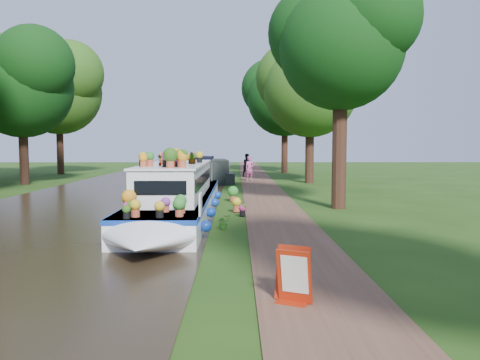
% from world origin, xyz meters
% --- Properties ---
extents(ground, '(100.00, 100.00, 0.00)m').
position_xyz_m(ground, '(0.00, 0.00, 0.00)').
color(ground, '#1D3D0F').
rests_on(ground, ground).
extents(canal_water, '(10.00, 100.00, 0.02)m').
position_xyz_m(canal_water, '(-6.00, 0.00, 0.01)').
color(canal_water, black).
rests_on(canal_water, ground).
extents(towpath, '(2.20, 100.00, 0.03)m').
position_xyz_m(towpath, '(1.20, 0.00, 0.01)').
color(towpath, '#533526').
rests_on(towpath, ground).
extents(plant_boat, '(2.29, 13.52, 2.28)m').
position_xyz_m(plant_boat, '(-2.25, 0.62, 0.85)').
color(plant_boat, white).
rests_on(plant_boat, canal_water).
extents(tree_near_overhang, '(5.52, 5.28, 8.99)m').
position_xyz_m(tree_near_overhang, '(3.79, 3.06, 6.60)').
color(tree_near_overhang, black).
rests_on(tree_near_overhang, ground).
extents(tree_near_mid, '(6.90, 6.60, 9.40)m').
position_xyz_m(tree_near_mid, '(4.48, 15.08, 6.44)').
color(tree_near_mid, black).
rests_on(tree_near_mid, ground).
extents(tree_near_far, '(7.59, 7.26, 10.30)m').
position_xyz_m(tree_near_far, '(3.98, 26.09, 7.05)').
color(tree_near_far, black).
rests_on(tree_near_far, ground).
extents(tree_far_c, '(7.13, 6.82, 9.59)m').
position_xyz_m(tree_far_c, '(-13.52, 14.08, 6.52)').
color(tree_far_c, black).
rests_on(tree_far_c, ground).
extents(tree_far_d, '(8.05, 7.70, 10.85)m').
position_xyz_m(tree_far_d, '(-15.02, 24.10, 7.40)').
color(tree_far_d, black).
rests_on(tree_far_d, ground).
extents(second_boat, '(2.85, 7.84, 1.48)m').
position_xyz_m(second_boat, '(-1.75, 16.07, 0.60)').
color(second_boat, black).
rests_on(second_boat, canal_water).
extents(sandwich_board, '(0.60, 0.63, 0.88)m').
position_xyz_m(sandwich_board, '(0.69, -8.01, 0.43)').
color(sandwich_board, '#A8230C').
rests_on(sandwich_board, towpath).
extents(pedestrian_pink, '(0.71, 0.59, 1.68)m').
position_xyz_m(pedestrian_pink, '(0.66, 16.36, 0.87)').
color(pedestrian_pink, pink).
rests_on(pedestrian_pink, towpath).
extents(pedestrian_dark, '(1.07, 1.00, 1.76)m').
position_xyz_m(pedestrian_dark, '(0.61, 20.70, 0.91)').
color(pedestrian_dark, black).
rests_on(pedestrian_dark, towpath).
extents(verge_plant, '(0.49, 0.46, 0.43)m').
position_xyz_m(verge_plant, '(-0.60, -1.48, 0.22)').
color(verge_plant, '#2A641E').
rests_on(verge_plant, ground).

